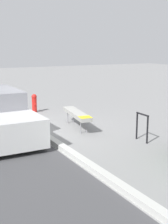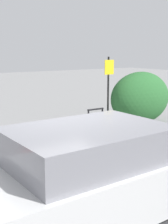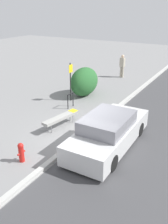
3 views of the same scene
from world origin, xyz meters
name	(u,v)px [view 2 (image 2 of 3)]	position (x,y,z in m)	size (l,w,h in m)	color
ground_plane	(62,183)	(0.00, 0.00, 0.00)	(60.00, 60.00, 0.00)	gray
curb	(62,180)	(0.00, 0.00, 0.07)	(60.00, 0.20, 0.13)	#B7B7B2
bench	(42,140)	(0.31, 1.39, 0.48)	(2.11, 0.71, 0.56)	gray
bike_rack	(95,119)	(2.58, 2.35, 0.50)	(0.55, 0.07, 0.83)	black
sign_post	(108,85)	(3.55, 2.95, 1.38)	(0.36, 0.08, 2.30)	black
shrub_hedge	(140,98)	(4.81, 2.76, 0.90)	(2.35, 1.49, 1.79)	#28602D
parked_car_near	(96,175)	(-0.16, -1.29, 0.65)	(4.78, 1.86, 1.41)	black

